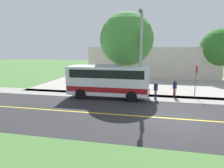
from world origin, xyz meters
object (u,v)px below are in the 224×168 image
(shuttle_bus_front, at_px, (109,80))
(street_light_pole, at_px, (141,51))
(commercial_building, at_px, (152,61))
(tree_curbside, at_px, (127,39))
(tree_lot_edge, at_px, (220,48))
(pedestrian_with_bags, at_px, (175,88))
(pedestrian_waiting, at_px, (156,90))
(stop_sign, at_px, (196,76))

(shuttle_bus_front, bearing_deg, street_light_pole, 97.34)
(commercial_building, bearing_deg, shuttle_bus_front, -11.74)
(tree_curbside, relative_size, tree_lot_edge, 1.12)
(shuttle_bus_front, height_order, pedestrian_with_bags, shuttle_bus_front)
(pedestrian_waiting, xyz_separation_m, tree_curbside, (-2.78, -2.95, 4.35))
(shuttle_bus_front, distance_m, pedestrian_with_bags, 5.95)
(stop_sign, bearing_deg, shuttle_bus_front, -78.14)
(stop_sign, distance_m, tree_curbside, 7.28)
(pedestrian_with_bags, bearing_deg, shuttle_bus_front, -77.97)
(street_light_pole, bearing_deg, pedestrian_with_bags, 106.15)
(street_light_pole, relative_size, tree_curbside, 0.94)
(street_light_pole, height_order, tree_curbside, tree_curbside)
(tree_lot_edge, height_order, commercial_building, tree_lot_edge)
(shuttle_bus_front, xyz_separation_m, pedestrian_with_bags, (-1.23, 5.77, -0.73))
(shuttle_bus_front, relative_size, commercial_building, 0.38)
(shuttle_bus_front, xyz_separation_m, tree_curbside, (-2.89, 1.16, 3.60))
(shuttle_bus_front, bearing_deg, pedestrian_with_bags, 102.03)
(pedestrian_with_bags, relative_size, stop_sign, 0.56)
(street_light_pole, bearing_deg, tree_curbside, -147.95)
(pedestrian_waiting, distance_m, stop_sign, 3.91)
(pedestrian_with_bags, height_order, street_light_pole, street_light_pole)
(stop_sign, relative_size, street_light_pole, 0.39)
(shuttle_bus_front, height_order, tree_curbside, tree_curbside)
(stop_sign, xyz_separation_m, tree_lot_edge, (-11.30, 5.02, 2.46))
(pedestrian_waiting, relative_size, tree_lot_edge, 0.23)
(street_light_pole, bearing_deg, shuttle_bus_front, -82.66)
(pedestrian_waiting, distance_m, street_light_pole, 3.51)
(pedestrian_waiting, bearing_deg, tree_lot_edge, 146.46)
(pedestrian_with_bags, bearing_deg, street_light_pole, -73.85)
(pedestrian_with_bags, height_order, tree_curbside, tree_curbside)
(tree_lot_edge, xyz_separation_m, commercial_building, (-4.00, -9.07, -2.16))
(pedestrian_with_bags, xyz_separation_m, pedestrian_waiting, (1.12, -1.66, -0.02))
(shuttle_bus_front, xyz_separation_m, stop_sign, (-1.59, 7.55, 0.37))
(pedestrian_with_bags, xyz_separation_m, commercial_building, (-15.66, -2.26, 1.41))
(stop_sign, distance_m, commercial_building, 15.83)
(shuttle_bus_front, xyz_separation_m, commercial_building, (-16.89, 3.51, 0.67))
(stop_sign, relative_size, commercial_building, 0.15)
(street_light_pole, bearing_deg, stop_sign, 104.38)
(pedestrian_with_bags, xyz_separation_m, street_light_pole, (0.88, -3.02, 3.20))
(shuttle_bus_front, xyz_separation_m, pedestrian_waiting, (-0.11, 4.11, -0.75))
(street_light_pole, xyz_separation_m, tree_curbside, (-2.53, -1.59, 1.13))
(shuttle_bus_front, height_order, commercial_building, commercial_building)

